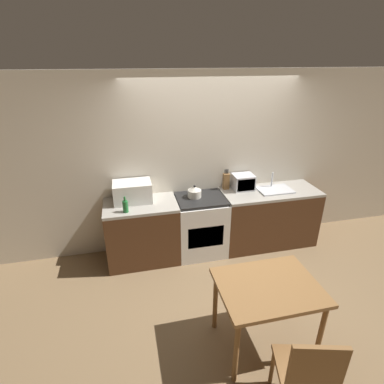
# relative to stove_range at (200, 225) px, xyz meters

# --- Properties ---
(ground_plane) EXTENTS (16.00, 16.00, 0.00)m
(ground_plane) POSITION_rel_stove_range_xyz_m (0.23, -0.72, -0.45)
(ground_plane) COLOR brown
(wall_back) EXTENTS (10.00, 0.06, 2.60)m
(wall_back) POSITION_rel_stove_range_xyz_m (0.23, 0.34, 0.85)
(wall_back) COLOR beige
(wall_back) RESTS_ON ground_plane
(counter_left_run) EXTENTS (1.00, 0.62, 0.90)m
(counter_left_run) POSITION_rel_stove_range_xyz_m (-0.86, 0.00, 0.00)
(counter_left_run) COLOR #4C2D19
(counter_left_run) RESTS_ON ground_plane
(counter_right_run) EXTENTS (1.46, 0.62, 0.90)m
(counter_right_run) POSITION_rel_stove_range_xyz_m (1.09, 0.00, 0.00)
(counter_right_run) COLOR #4C2D19
(counter_right_run) RESTS_ON ground_plane
(stove_range) EXTENTS (0.71, 0.62, 0.90)m
(stove_range) POSITION_rel_stove_range_xyz_m (0.00, 0.00, 0.00)
(stove_range) COLOR silver
(stove_range) RESTS_ON ground_plane
(kettle) EXTENTS (0.19, 0.19, 0.19)m
(kettle) POSITION_rel_stove_range_xyz_m (-0.08, 0.05, 0.53)
(kettle) COLOR beige
(kettle) RESTS_ON stove_range
(microwave) EXTENTS (0.52, 0.35, 0.28)m
(microwave) POSITION_rel_stove_range_xyz_m (-0.95, 0.11, 0.59)
(microwave) COLOR silver
(microwave) RESTS_ON counter_left_run
(bottle) EXTENTS (0.07, 0.07, 0.22)m
(bottle) POSITION_rel_stove_range_xyz_m (-1.05, -0.19, 0.54)
(bottle) COLOR #1E662D
(bottle) RESTS_ON counter_left_run
(knife_block) EXTENTS (0.09, 0.07, 0.31)m
(knife_block) POSITION_rel_stove_range_xyz_m (0.45, 0.23, 0.58)
(knife_block) COLOR brown
(knife_block) RESTS_ON counter_right_run
(toaster_oven) EXTENTS (0.31, 0.26, 0.23)m
(toaster_oven) POSITION_rel_stove_range_xyz_m (0.70, 0.16, 0.57)
(toaster_oven) COLOR silver
(toaster_oven) RESTS_ON counter_right_run
(sink_basin) EXTENTS (0.50, 0.35, 0.24)m
(sink_basin) POSITION_rel_stove_range_xyz_m (1.15, 0.01, 0.47)
(sink_basin) COLOR silver
(sink_basin) RESTS_ON counter_right_run
(dining_table) EXTENTS (0.96, 0.74, 0.77)m
(dining_table) POSITION_rel_stove_range_xyz_m (0.21, -1.74, 0.22)
(dining_table) COLOR brown
(dining_table) RESTS_ON ground_plane
(dining_chair) EXTENTS (0.51, 0.51, 0.95)m
(dining_chair) POSITION_rel_stove_range_xyz_m (0.21, -2.45, 0.08)
(dining_chair) COLOR brown
(dining_chair) RESTS_ON ground_plane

